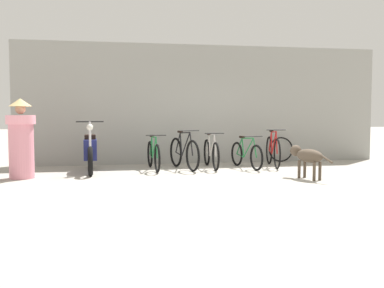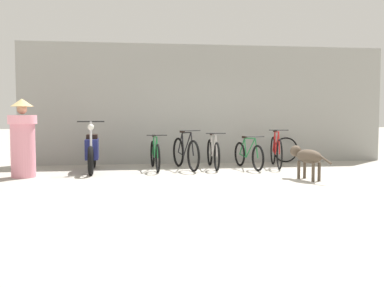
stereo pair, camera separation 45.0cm
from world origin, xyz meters
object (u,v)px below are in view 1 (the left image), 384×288
(bicycle_3, at_px, (246,155))
(bicycle_0, at_px, (153,155))
(motorcycle, at_px, (90,152))
(spare_tire_left, at_px, (281,149))
(stray_dog, at_px, (307,156))
(bicycle_4, at_px, (273,151))
(bicycle_1, at_px, (184,153))
(bicycle_2, at_px, (211,153))
(person_in_robes, at_px, (21,138))

(bicycle_3, bearing_deg, bicycle_0, -102.38)
(motorcycle, bearing_deg, spare_tire_left, 101.78)
(bicycle_3, xyz_separation_m, stray_dog, (0.67, -1.89, 0.14))
(bicycle_4, height_order, stray_dog, bicycle_4)
(bicycle_3, bearing_deg, bicycle_4, 97.05)
(stray_dog, xyz_separation_m, spare_tire_left, (0.67, 3.04, -0.13))
(bicycle_1, bearing_deg, bicycle_4, 79.66)
(motorcycle, distance_m, stray_dog, 4.68)
(bicycle_1, bearing_deg, bicycle_2, 84.04)
(bicycle_2, bearing_deg, bicycle_1, -81.25)
(bicycle_1, xyz_separation_m, stray_dog, (2.16, -2.00, 0.08))
(bicycle_0, height_order, bicycle_2, bicycle_2)
(bicycle_1, distance_m, spare_tire_left, 3.03)
(bicycle_1, relative_size, bicycle_2, 0.98)
(stray_dog, relative_size, spare_tire_left, 1.70)
(bicycle_3, distance_m, stray_dog, 2.01)
(person_in_robes, bearing_deg, bicycle_3, -160.19)
(bicycle_1, xyz_separation_m, person_in_robes, (-3.47, -0.86, 0.43))
(person_in_robes, bearing_deg, spare_tire_left, -151.97)
(bicycle_4, height_order, spare_tire_left, bicycle_4)
(bicycle_4, relative_size, person_in_robes, 1.07)
(bicycle_3, height_order, person_in_robes, person_in_robes)
(bicycle_4, xyz_separation_m, motorcycle, (-4.40, -0.28, 0.07))
(bicycle_0, xyz_separation_m, bicycle_4, (2.97, 0.09, 0.04))
(bicycle_0, bearing_deg, motorcycle, -85.84)
(stray_dog, bearing_deg, bicycle_0, 37.30)
(bicycle_2, height_order, person_in_robes, person_in_robes)
(bicycle_0, xyz_separation_m, bicycle_1, (0.72, -0.02, 0.04))
(motorcycle, height_order, person_in_robes, person_in_robes)
(bicycle_3, xyz_separation_m, motorcycle, (-3.64, -0.06, 0.13))
(bicycle_1, xyz_separation_m, bicycle_2, (0.68, 0.08, -0.03))
(bicycle_2, height_order, stray_dog, bicycle_2)
(bicycle_0, distance_m, spare_tire_left, 3.70)
(person_in_robes, bearing_deg, bicycle_2, -155.94)
(bicycle_4, bearing_deg, bicycle_1, -77.31)
(bicycle_3, relative_size, spare_tire_left, 2.41)
(bicycle_4, relative_size, motorcycle, 0.89)
(bicycle_3, distance_m, spare_tire_left, 1.77)
(motorcycle, bearing_deg, bicycle_0, 95.37)
(bicycle_2, relative_size, bicycle_3, 1.07)
(bicycle_1, bearing_deg, spare_tire_left, 97.14)
(bicycle_1, height_order, stray_dog, bicycle_1)
(bicycle_1, relative_size, bicycle_3, 1.05)
(bicycle_0, xyz_separation_m, stray_dog, (2.88, -2.01, 0.12))
(motorcycle, bearing_deg, bicycle_2, 93.19)
(bicycle_0, relative_size, person_in_robes, 1.07)
(bicycle_2, xyz_separation_m, bicycle_4, (1.57, 0.02, 0.03))
(bicycle_0, relative_size, bicycle_3, 1.06)
(stray_dog, bearing_deg, bicycle_2, 17.76)
(bicycle_3, xyz_separation_m, person_in_robes, (-4.97, -0.75, 0.48))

